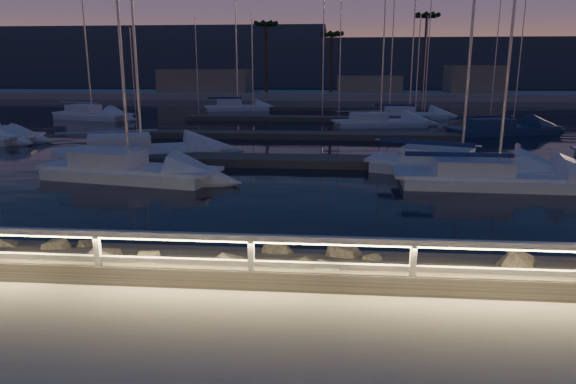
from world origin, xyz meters
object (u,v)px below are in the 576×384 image
(sailboat_c, at_px, (456,165))
(sailboat_l, at_px, (500,128))
(guard_rail, at_px, (195,247))
(sailboat_k, at_px, (407,114))
(sailboat_f, at_px, (137,150))
(sailboat_m, at_px, (236,107))
(sailboat_g, at_px, (378,122))
(sailboat_i, at_px, (91,114))
(sailboat_b, at_px, (125,169))
(sailboat_d, at_px, (492,176))

(sailboat_c, relative_size, sailboat_l, 1.00)
(guard_rail, bearing_deg, sailboat_k, 76.89)
(sailboat_f, xyz_separation_m, sailboat_m, (-0.69, 31.73, -0.02))
(sailboat_f, xyz_separation_m, sailboat_g, (13.93, 16.63, -0.05))
(sailboat_g, height_order, sailboat_i, sailboat_i)
(sailboat_b, distance_m, sailboat_c, 14.60)
(sailboat_m, bearing_deg, sailboat_b, -102.43)
(sailboat_k, relative_size, sailboat_m, 0.99)
(sailboat_d, height_order, sailboat_g, sailboat_d)
(sailboat_b, xyz_separation_m, sailboat_c, (14.43, 2.18, -0.01))
(sailboat_f, relative_size, sailboat_k, 1.16)
(sailboat_b, distance_m, sailboat_m, 36.75)
(sailboat_i, distance_m, sailboat_l, 35.75)
(guard_rail, height_order, sailboat_l, sailboat_l)
(sailboat_b, bearing_deg, sailboat_c, 19.53)
(sailboat_l, bearing_deg, sailboat_g, 135.37)
(guard_rail, xyz_separation_m, sailboat_d, (9.02, 12.01, -0.96))
(sailboat_b, xyz_separation_m, sailboat_f, (-1.37, 4.97, 0.03))
(guard_rail, xyz_separation_m, sailboat_b, (-6.35, 12.04, -0.93))
(sailboat_c, height_order, sailboat_g, sailboat_c)
(sailboat_f, height_order, sailboat_g, sailboat_f)
(sailboat_c, bearing_deg, sailboat_m, 138.44)
(sailboat_g, height_order, sailboat_k, sailboat_g)
(sailboat_l, bearing_deg, sailboat_i, 148.21)
(guard_rail, distance_m, sailboat_g, 34.22)
(sailboat_i, relative_size, sailboat_m, 1.07)
(sailboat_c, xyz_separation_m, sailboat_m, (-16.49, 34.51, 0.02))
(sailboat_b, relative_size, sailboat_g, 1.01)
(sailboat_d, xyz_separation_m, sailboat_g, (-2.81, 21.63, 0.00))
(sailboat_i, bearing_deg, guard_rail, -43.43)
(sailboat_i, distance_m, sailboat_m, 16.15)
(sailboat_i, bearing_deg, sailboat_m, 61.83)
(sailboat_c, xyz_separation_m, sailboat_k, (1.52, 27.01, -0.03))
(sailboat_i, bearing_deg, sailboat_g, 9.78)
(sailboat_c, height_order, sailboat_f, sailboat_f)
(sailboat_b, xyz_separation_m, sailboat_k, (15.95, 29.19, -0.04))
(sailboat_g, xyz_separation_m, sailboat_k, (3.39, 7.60, -0.01))
(guard_rail, xyz_separation_m, sailboat_m, (-8.41, 48.74, -0.92))
(sailboat_g, bearing_deg, sailboat_k, 53.82)
(guard_rail, relative_size, sailboat_d, 3.15)
(sailboat_g, relative_size, sailboat_l, 0.94)
(guard_rail, relative_size, sailboat_f, 3.02)
(sailboat_c, bearing_deg, guard_rail, -96.71)
(sailboat_b, relative_size, sailboat_i, 0.98)
(sailboat_l, bearing_deg, sailboat_c, -131.97)
(sailboat_k, height_order, sailboat_m, sailboat_m)
(guard_rail, distance_m, sailboat_k, 42.35)
(sailboat_b, bearing_deg, sailboat_d, 10.80)
(sailboat_k, bearing_deg, sailboat_g, -116.33)
(sailboat_i, bearing_deg, sailboat_l, 5.29)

